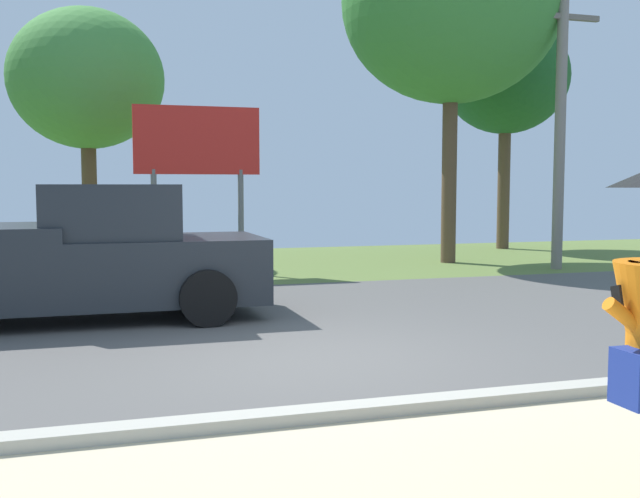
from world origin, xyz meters
name	(u,v)px	position (x,y,z in m)	size (l,w,h in m)	color
ground_plane	(258,317)	(0.00, 2.95, -0.05)	(40.00, 22.00, 0.20)	#565451
pickup_truck	(76,258)	(-2.50, 3.23, 0.87)	(5.20, 2.28, 1.88)	#23282D
utility_pole	(560,123)	(7.68, 6.76, 3.25)	(1.80, 0.24, 6.15)	gray
roadside_billboard	(197,153)	(-0.16, 7.99, 2.55)	(2.60, 0.12, 3.50)	slate
tree_left_far	(87,80)	(-2.33, 11.41, 4.40)	(3.68, 3.68, 6.10)	brown
tree_center_back	(452,3)	(6.00, 8.76, 6.19)	(5.23, 5.23, 8.59)	brown
tree_right_mid	(506,78)	(9.40, 11.95, 5.01)	(3.64, 3.64, 6.70)	brown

